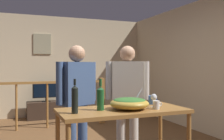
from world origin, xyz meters
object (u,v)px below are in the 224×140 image
at_px(flat_screen_tv, 46,90).
at_px(person_standing_left, 77,94).
at_px(mug_white, 156,105).
at_px(wine_bottle_green, 100,98).
at_px(salad_bowl, 129,103).
at_px(mug_blue, 152,100).
at_px(person_standing_right, 127,92).
at_px(stair_railing, 56,97).
at_px(wine_bottle_dark, 75,99).
at_px(tv_console, 46,110).
at_px(serving_table, 123,117).
at_px(framed_picture, 42,44).
at_px(wine_glass, 154,98).

relative_size(flat_screen_tv, person_standing_left, 0.41).
bearing_deg(mug_white, wine_bottle_green, 165.34).
distance_m(salad_bowl, mug_blue, 0.49).
bearing_deg(flat_screen_tv, person_standing_right, -76.77).
bearing_deg(stair_railing, wine_bottle_dark, -95.43).
bearing_deg(stair_railing, tv_console, 95.23).
relative_size(flat_screen_tv, serving_table, 0.45).
bearing_deg(framed_picture, tv_console, -80.06).
xyz_separation_m(wine_glass, wine_bottle_dark, (-0.95, -0.05, 0.04)).
relative_size(salad_bowl, wine_bottle_green, 1.27).
xyz_separation_m(flat_screen_tv, wine_bottle_dark, (-0.18, -3.88, 0.27)).
bearing_deg(wine_glass, mug_white, -108.19).
bearing_deg(person_standing_right, stair_railing, -50.40).
bearing_deg(person_standing_left, wine_bottle_dark, 51.76).
height_order(wine_bottle_dark, mug_white, wine_bottle_dark).
bearing_deg(mug_white, wine_bottle_dark, 175.12).
bearing_deg(mug_blue, person_standing_right, 104.40).
height_order(framed_picture, salad_bowl, framed_picture).
bearing_deg(serving_table, person_standing_right, 61.05).
relative_size(wine_bottle_dark, mug_blue, 2.86).
bearing_deg(wine_bottle_green, tv_console, 91.76).
bearing_deg(serving_table, mug_white, -23.47).
relative_size(wine_glass, person_standing_right, 0.10).
height_order(tv_console, wine_bottle_dark, wine_bottle_dark).
bearing_deg(flat_screen_tv, serving_table, -84.34).
bearing_deg(wine_bottle_green, wine_bottle_dark, -165.01).
relative_size(stair_railing, wine_glass, 19.94).
distance_m(mug_white, person_standing_right, 0.81).
bearing_deg(person_standing_right, mug_blue, 127.41).
relative_size(tv_console, mug_blue, 7.34).
xyz_separation_m(wine_bottle_green, mug_blue, (0.74, 0.18, -0.08)).
bearing_deg(mug_white, salad_bowl, 161.26).
relative_size(serving_table, mug_blue, 11.65).
relative_size(framed_picture, wine_glass, 3.30).
bearing_deg(stair_railing, framed_picture, 96.30).
xyz_separation_m(salad_bowl, person_standing_right, (0.31, 0.71, 0.05)).
bearing_deg(mug_blue, flat_screen_tv, 103.38).
bearing_deg(person_standing_left, mug_blue, 127.98).
bearing_deg(serving_table, tv_console, 95.62).
bearing_deg(mug_white, stair_railing, 101.91).
bearing_deg(serving_table, stair_railing, 95.75).
bearing_deg(framed_picture, wine_glass, -78.93).
height_order(stair_railing, flat_screen_tv, stair_railing).
bearing_deg(salad_bowl, serving_table, 137.89).
xyz_separation_m(framed_picture, stair_railing, (0.14, -1.29, -1.21)).
relative_size(wine_bottle_dark, person_standing_left, 0.22).
distance_m(tv_console, flat_screen_tv, 0.49).
distance_m(framed_picture, tv_console, 1.68).
bearing_deg(wine_bottle_dark, salad_bowl, 1.82).
xyz_separation_m(tv_console, mug_blue, (0.86, -3.65, 0.66)).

